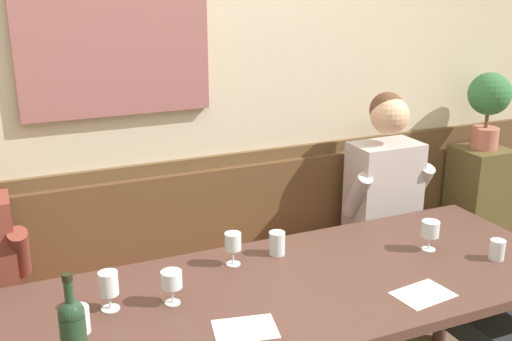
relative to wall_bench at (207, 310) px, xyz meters
name	(u,v)px	position (x,y,z in m)	size (l,w,h in m)	color
room_wall_back	(181,75)	(0.00, 0.26, 1.12)	(6.80, 0.12, 2.80)	beige
wood_wainscot_panel	(192,252)	(0.00, 0.21, 0.22)	(6.80, 0.03, 1.00)	brown
wall_bench	(207,310)	(0.00, 0.00, 0.00)	(2.82, 0.42, 0.94)	brown
dining_table	(264,308)	(0.00, -0.69, 0.38)	(2.52, 0.84, 0.74)	#51322B
person_right_seat	(422,238)	(1.00, -0.35, 0.35)	(0.46, 1.28, 1.29)	#2F2830
wine_glass_by_bottle	(233,243)	(-0.03, -0.44, 0.55)	(0.07, 0.07, 0.14)	silver
wine_glass_mid_right	(430,230)	(0.79, -0.64, 0.55)	(0.08, 0.08, 0.13)	silver
wine_glass_center_front	(172,280)	(-0.34, -0.63, 0.55)	(0.08, 0.08, 0.13)	silver
wine_glass_mid_left	(109,286)	(-0.55, -0.58, 0.55)	(0.07, 0.07, 0.14)	silver
wine_glass_left_end	(78,322)	(-0.68, -0.80, 0.56)	(0.07, 0.07, 0.16)	silver
water_tumbler_center	(497,249)	(0.99, -0.82, 0.50)	(0.06, 0.06, 0.08)	silver
water_tumbler_right	(277,243)	(0.18, -0.42, 0.50)	(0.07, 0.07, 0.10)	silver
tasting_sheet_left_guest	(423,294)	(0.53, -0.94, 0.46)	(0.21, 0.15, 0.00)	white
tasting_sheet_right_guest	(245,329)	(-0.16, -0.89, 0.46)	(0.21, 0.15, 0.00)	white
corner_pedestal	(474,221)	(1.71, 0.03, 0.17)	(0.28, 0.28, 0.90)	brown
potted_plant	(489,102)	(1.71, 0.03, 0.90)	(0.24, 0.24, 0.44)	#B66554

